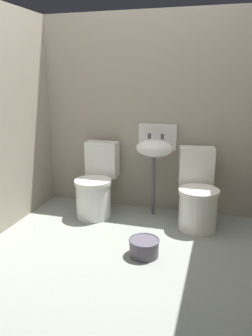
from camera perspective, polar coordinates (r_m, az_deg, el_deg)
ground_plane at (r=3.06m, az=-1.54°, el=-14.89°), size 2.82×2.69×0.08m
wall_back at (r=3.82m, az=3.84°, el=8.96°), size 2.82×0.10×2.16m
toilet_left at (r=3.75m, az=-5.04°, el=-3.07°), size 0.40×0.59×0.78m
toilet_right at (r=3.52m, az=11.94°, el=-4.58°), size 0.49×0.66×0.78m
sink at (r=3.64m, az=4.90°, el=3.46°), size 0.42×0.35×0.99m
bucket at (r=2.98m, az=3.06°, el=-13.14°), size 0.27×0.27×0.15m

